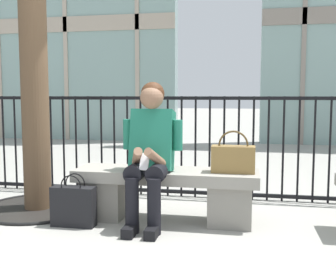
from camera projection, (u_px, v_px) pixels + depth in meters
ground_plane at (166, 220)px, 3.60m from camera, size 60.00×60.00×0.00m
stone_bench at (166, 190)px, 3.57m from camera, size 1.60×0.44×0.45m
seated_person_with_phone at (150, 149)px, 3.43m from camera, size 0.52×0.66×1.21m
handbag_on_bench at (233, 158)px, 3.43m from camera, size 0.36×0.16×0.36m
shopping_bag at (73, 206)px, 3.42m from camera, size 0.37×0.12×0.44m
plaza_railing at (181, 146)px, 4.39m from camera, size 8.20×0.04×1.09m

